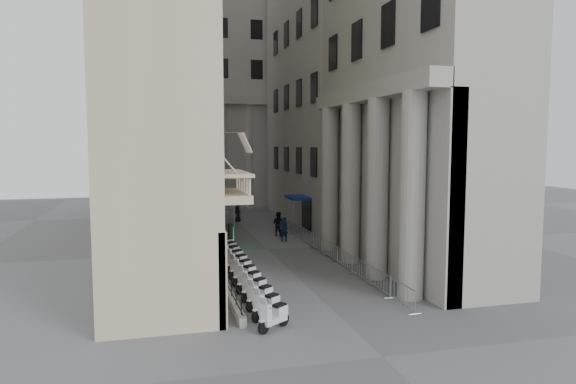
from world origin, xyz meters
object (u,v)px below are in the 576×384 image
at_px(street_lamp, 219,174).
at_px(info_kiosk, 231,236).
at_px(pedestrian_a, 284,229).
at_px(pedestrian_b, 278,224).
at_px(scooter_0, 274,330).
at_px(security_tent, 218,199).

distance_m(street_lamp, info_kiosk, 7.46).
distance_m(pedestrian_a, pedestrian_b, 2.37).
bearing_deg(pedestrian_a, scooter_0, 70.42).
bearing_deg(scooter_0, pedestrian_b, -48.57).
bearing_deg(security_tent, scooter_0, -91.83).
distance_m(scooter_0, street_lamp, 23.30).
xyz_separation_m(security_tent, info_kiosk, (-0.21, -9.54, -1.68)).
xyz_separation_m(street_lamp, pedestrian_a, (4.37, -4.46, -4.10)).
distance_m(scooter_0, info_kiosk, 16.57).
xyz_separation_m(street_lamp, pedestrian_b, (4.49, -2.10, -4.05)).
bearing_deg(pedestrian_a, security_tent, -66.29).
bearing_deg(security_tent, pedestrian_b, -51.80).
bearing_deg(scooter_0, security_tent, -36.50).
distance_m(scooter_0, security_tent, 26.22).
height_order(info_kiosk, pedestrian_a, pedestrian_a).
bearing_deg(street_lamp, security_tent, 99.36).
xyz_separation_m(security_tent, pedestrian_b, (4.27, -5.43, -1.60)).
distance_m(info_kiosk, pedestrian_a, 4.70).
height_order(scooter_0, pedestrian_b, pedestrian_b).
height_order(security_tent, pedestrian_b, security_tent).
height_order(scooter_0, security_tent, security_tent).
relative_size(scooter_0, info_kiosk, 0.84).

